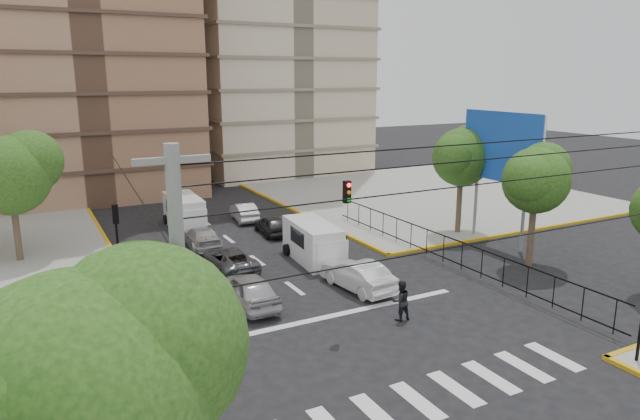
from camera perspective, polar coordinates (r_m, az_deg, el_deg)
ground at (r=24.60m, az=2.56°, el=-11.54°), size 160.00×160.00×0.00m
sidewalk_ne at (r=51.27m, az=10.53°, el=1.52°), size 26.00×26.00×0.15m
crosswalk_stripes at (r=20.27m, az=11.61°, el=-17.61°), size 12.00×2.40×0.01m
stop_line at (r=25.55m, az=1.17°, el=-10.54°), size 13.00×0.40×0.01m
park_fence at (r=32.94m, az=12.17°, el=-5.30°), size 0.10×22.50×1.66m
billboard at (r=36.37m, az=17.75°, el=5.82°), size 0.36×6.20×8.10m
tree_sw_near at (r=10.52m, az=-22.55°, el=-16.52°), size 5.63×4.60×7.57m
tree_park_a at (r=32.83m, az=20.88°, el=3.09°), size 4.41×3.60×6.83m
tree_park_c at (r=38.35m, az=14.09°, el=5.41°), size 4.65×3.80×7.25m
tree_tudor at (r=35.59m, az=-28.49°, el=3.42°), size 5.39×4.40×7.43m
traffic_light_nw at (r=28.18m, az=-19.66°, el=-2.34°), size 0.28×0.22×4.40m
traffic_light_hanging at (r=21.08m, az=5.53°, el=1.11°), size 18.00×9.12×0.92m
utility_pole_sw at (r=11.86m, az=-13.40°, el=-15.03°), size 1.40×0.28×9.00m
van_right_lane at (r=32.33m, az=-0.54°, el=-3.35°), size 2.33×5.04×2.21m
van_left_lane at (r=40.40m, az=-13.35°, el=-0.31°), size 2.13×5.01×2.23m
car_silver_front_left at (r=26.58m, az=-7.19°, el=-7.90°), size 1.81×4.50×1.53m
car_white_front_right at (r=28.33m, az=3.77°, el=-6.52°), size 2.01×4.63×1.48m
car_grey_mid_left at (r=31.32m, az=-9.03°, el=-4.94°), size 2.18×4.52×1.24m
car_silver_rear_left at (r=35.85m, az=-11.75°, el=-2.66°), size 2.07×4.59×1.31m
car_darkgrey_mid_right at (r=38.11m, az=-4.86°, el=-1.47°), size 1.83×3.94×1.31m
car_white_rear_right at (r=41.96m, az=-7.63°, el=-0.17°), size 1.78×4.06×1.30m
pedestrian_crosswalk at (r=25.07m, az=8.08°, el=-8.96°), size 0.90×0.71×1.78m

